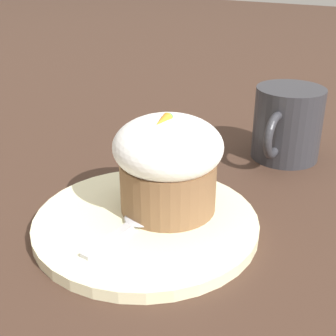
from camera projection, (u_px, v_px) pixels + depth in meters
The scene contains 6 objects.
ground_plane at pixel (146, 228), 0.47m from camera, with size 4.00×4.00×0.00m, color #3D281E.
dessert_plate at pixel (146, 223), 0.47m from camera, with size 0.22×0.22×0.01m.
carrot_cake at pixel (168, 162), 0.46m from camera, with size 0.11×0.11×0.10m.
spoon at pixel (141, 217), 0.46m from camera, with size 0.11×0.04×0.01m.
coffee_cup at pixel (287, 124), 0.60m from camera, with size 0.12×0.09×0.09m.
paper_napkin at pixel (161, 153), 0.63m from camera, with size 0.13×0.12×0.00m.
Camera 1 is at (0.33, 0.22, 0.26)m, focal length 50.00 mm.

